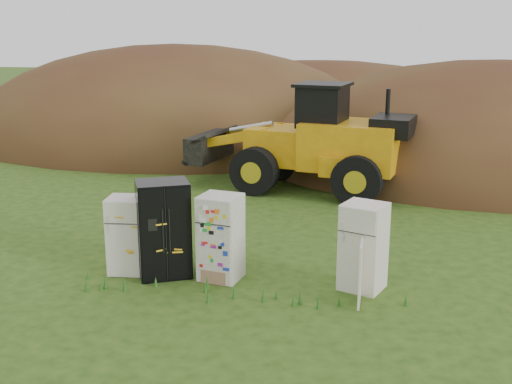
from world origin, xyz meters
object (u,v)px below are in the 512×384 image
at_px(fridge_open_door, 363,247).
at_px(wheel_loader, 296,137).
at_px(fridge_leftmost, 127,235).
at_px(fridge_sticker, 221,237).
at_px(fridge_black_side, 164,229).

bearing_deg(fridge_open_door, wheel_loader, 127.69).
distance_m(fridge_leftmost, fridge_open_door, 4.60).
height_order(fridge_leftmost, fridge_sticker, fridge_sticker).
bearing_deg(fridge_sticker, fridge_black_side, -167.84).
bearing_deg(fridge_leftmost, fridge_black_side, -7.19).
relative_size(fridge_leftmost, fridge_black_side, 0.81).
height_order(fridge_sticker, wheel_loader, wheel_loader).
xyz_separation_m(fridge_leftmost, fridge_black_side, (0.77, -0.03, 0.18)).
bearing_deg(fridge_leftmost, wheel_loader, 66.12).
distance_m(fridge_open_door, wheel_loader, 7.62).
bearing_deg(fridge_sticker, wheel_loader, 96.83).
bearing_deg(fridge_black_side, fridge_sticker, -24.24).
bearing_deg(wheel_loader, fridge_sticker, -82.41).
height_order(fridge_black_side, fridge_sticker, fridge_black_side).
bearing_deg(fridge_sticker, fridge_leftmost, -169.06).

